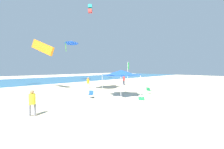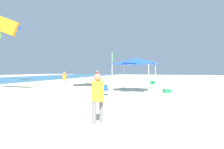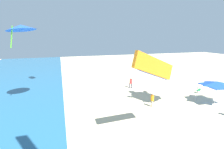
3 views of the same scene
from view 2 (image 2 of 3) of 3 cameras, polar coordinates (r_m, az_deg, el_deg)
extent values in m
cube|color=beige|center=(16.03, 10.63, -5.74)|extent=(120.00, 120.00, 0.10)
cylinder|color=#B7B7BC|center=(14.09, 11.83, -1.55)|extent=(0.07, 0.07, 2.44)
cylinder|color=#B7B7BC|center=(17.06, 13.91, -1.05)|extent=(0.07, 0.07, 2.44)
cylinder|color=#B7B7BC|center=(15.04, 0.04, -1.33)|extent=(0.07, 0.07, 2.44)
cylinder|color=#B7B7BC|center=(17.85, 3.93, -0.91)|extent=(0.07, 0.07, 2.44)
cube|color=blue|center=(15.93, 7.43, 3.37)|extent=(3.35, 3.46, 0.10)
pyramid|color=blue|center=(15.94, 7.43, 4.46)|extent=(3.29, 3.39, 0.50)
cylinder|color=black|center=(13.13, -2.83, -6.20)|extent=(0.02, 0.02, 0.40)
cylinder|color=black|center=(13.27, -0.64, -6.11)|extent=(0.02, 0.02, 0.40)
cylinder|color=black|center=(13.63, -3.39, -5.92)|extent=(0.02, 0.02, 0.40)
cylinder|color=black|center=(13.76, -1.28, -5.84)|extent=(0.02, 0.02, 0.40)
cube|color=blue|center=(13.42, -2.04, -5.17)|extent=(0.73, 0.73, 0.03)
cube|color=blue|center=(13.68, -2.37, -4.16)|extent=(0.40, 0.47, 0.41)
cylinder|color=black|center=(20.09, 13.96, -3.60)|extent=(0.02, 0.02, 0.40)
cylinder|color=black|center=(20.14, 12.48, -3.58)|extent=(0.02, 0.02, 0.40)
cylinder|color=black|center=(19.57, 13.81, -3.73)|extent=(0.02, 0.02, 0.40)
cylinder|color=black|center=(19.63, 12.30, -3.70)|extent=(0.02, 0.02, 0.40)
cube|color=#198C4C|center=(19.84, 13.14, -3.08)|extent=(0.53, 0.53, 0.03)
cube|color=#198C4C|center=(19.54, 13.05, -2.53)|extent=(0.14, 0.50, 0.41)
cube|color=#1E8C4C|center=(15.71, 17.45, -5.08)|extent=(0.68, 0.72, 0.36)
cube|color=white|center=(15.69, 17.45, -4.35)|extent=(0.70, 0.74, 0.04)
cylinder|color=silver|center=(23.35, 0.02, 1.87)|extent=(0.06, 0.06, 4.25)
cube|color=green|center=(23.58, 0.16, 5.46)|extent=(0.30, 0.02, 1.10)
cylinder|color=slate|center=(6.62, -3.50, -11.90)|extent=(0.16, 0.16, 0.82)
cylinder|color=slate|center=(6.44, -5.82, -12.30)|extent=(0.16, 0.16, 0.82)
cylinder|color=yellow|center=(6.39, -4.66, -5.37)|extent=(0.43, 0.43, 0.72)
sphere|color=#A87A56|center=(6.35, -4.66, -0.96)|extent=(0.27, 0.27, 0.27)
cylinder|color=#33384C|center=(27.65, -4.98, -1.75)|extent=(0.16, 0.16, 0.84)
cylinder|color=#33384C|center=(27.42, -4.50, -1.77)|extent=(0.16, 0.16, 0.84)
cylinder|color=red|center=(27.50, -4.75, -0.12)|extent=(0.44, 0.44, 0.73)
sphere|color=tan|center=(27.50, -4.75, 0.93)|extent=(0.27, 0.27, 0.27)
cylinder|color=#C6B28C|center=(20.88, -14.83, -2.86)|extent=(0.16, 0.16, 0.80)
cylinder|color=#C6B28C|center=(20.73, -15.59, -2.89)|extent=(0.16, 0.16, 0.80)
cylinder|color=orange|center=(20.76, -15.22, -0.81)|extent=(0.42, 0.42, 0.70)
sphere|color=#A87A56|center=(20.75, -15.23, 0.52)|extent=(0.26, 0.26, 0.26)
cone|color=blue|center=(36.07, -30.30, 13.70)|extent=(4.84, 4.85, 1.06)
cylinder|color=#66D82D|center=(35.82, -32.56, 11.90)|extent=(0.61, 0.70, 2.47)
camera|label=1|loc=(9.21, 95.39, 8.49)|focal=25.32mm
camera|label=3|loc=(23.25, -70.94, 17.16)|focal=26.34mm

